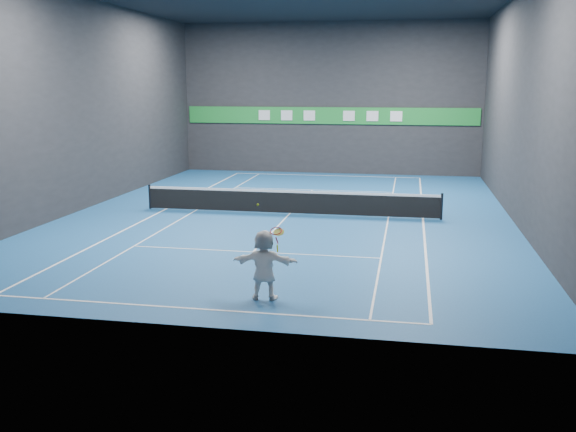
% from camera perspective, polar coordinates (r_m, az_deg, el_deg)
% --- Properties ---
extents(ground, '(26.00, 26.00, 0.00)m').
position_cam_1_polar(ground, '(26.89, 0.14, 0.19)').
color(ground, '#19508A').
rests_on(ground, ground).
extents(wall_back, '(18.00, 0.10, 9.00)m').
position_cam_1_polar(wall_back, '(39.22, 3.71, 10.36)').
color(wall_back, '#242427').
rests_on(wall_back, ground).
extents(wall_front, '(18.00, 0.10, 9.00)m').
position_cam_1_polar(wall_front, '(13.82, -9.97, 8.10)').
color(wall_front, '#242427').
rests_on(wall_front, ground).
extents(wall_left, '(0.10, 26.00, 9.00)m').
position_cam_1_polar(wall_left, '(29.40, -17.62, 9.47)').
color(wall_left, '#242427').
rests_on(wall_left, ground).
extents(wall_right, '(0.10, 26.00, 9.00)m').
position_cam_1_polar(wall_right, '(26.25, 20.10, 9.12)').
color(wall_right, '#242427').
rests_on(wall_right, ground).
extents(baseline_near, '(10.98, 0.08, 0.01)m').
position_cam_1_polar(baseline_near, '(15.75, -7.96, -8.18)').
color(baseline_near, white).
rests_on(baseline_near, ground).
extents(baseline_far, '(10.98, 0.08, 0.01)m').
position_cam_1_polar(baseline_far, '(38.48, 3.42, 3.62)').
color(baseline_far, white).
rests_on(baseline_far, ground).
extents(sideline_doubles_left, '(0.08, 23.78, 0.01)m').
position_cam_1_polar(sideline_doubles_left, '(28.40, -10.82, 0.60)').
color(sideline_doubles_left, white).
rests_on(sideline_doubles_left, ground).
extents(sideline_doubles_right, '(0.08, 23.78, 0.01)m').
position_cam_1_polar(sideline_doubles_right, '(26.45, 11.91, -0.24)').
color(sideline_doubles_right, white).
rests_on(sideline_doubles_right, ground).
extents(sideline_singles_left, '(0.06, 23.78, 0.01)m').
position_cam_1_polar(sideline_singles_left, '(27.93, -8.18, 0.51)').
color(sideline_singles_left, white).
rests_on(sideline_singles_left, ground).
extents(sideline_singles_right, '(0.06, 23.78, 0.01)m').
position_cam_1_polar(sideline_singles_right, '(26.45, 8.92, -0.13)').
color(sideline_singles_right, white).
rests_on(sideline_singles_right, ground).
extents(service_line_near, '(8.23, 0.06, 0.01)m').
position_cam_1_polar(service_line_near, '(20.79, -3.13, -3.21)').
color(service_line_near, white).
rests_on(service_line_near, ground).
extents(service_line_far, '(8.23, 0.06, 0.01)m').
position_cam_1_polar(service_line_far, '(33.10, 2.19, 2.34)').
color(service_line_far, white).
rests_on(service_line_far, ground).
extents(center_service_line, '(0.06, 12.80, 0.01)m').
position_cam_1_polar(center_service_line, '(26.89, 0.14, 0.20)').
color(center_service_line, white).
rests_on(center_service_line, ground).
extents(player, '(1.68, 0.59, 1.79)m').
position_cam_1_polar(player, '(16.06, -2.13, -4.35)').
color(player, white).
rests_on(player, ground).
extents(tennis_ball, '(0.06, 0.06, 0.06)m').
position_cam_1_polar(tennis_ball, '(15.78, -2.70, 1.01)').
color(tennis_ball, '#C8F028').
rests_on(tennis_ball, player).
extents(tennis_net, '(12.50, 0.10, 1.07)m').
position_cam_1_polar(tennis_net, '(26.79, 0.14, 1.32)').
color(tennis_net, black).
rests_on(tennis_net, ground).
extents(sponsor_banner, '(17.64, 0.11, 1.00)m').
position_cam_1_polar(sponsor_banner, '(39.19, 3.68, 8.89)').
color(sponsor_banner, '#1D8631').
rests_on(sponsor_banner, wall_back).
extents(tennis_racket, '(0.45, 0.39, 0.67)m').
position_cam_1_polar(tennis_racket, '(15.84, -1.03, -1.56)').
color(tennis_racket, '#B01312').
rests_on(tennis_racket, player).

